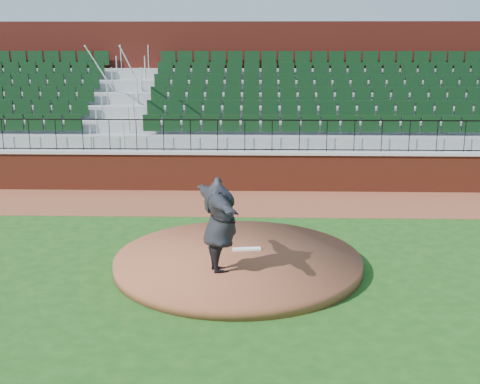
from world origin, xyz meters
The scene contains 10 objects.
ground centered at (0.00, 0.00, 0.00)m, with size 90.00×90.00×0.00m, color #1A4614.
warning_track centered at (0.00, 5.40, 0.01)m, with size 34.00×3.20×0.01m, color brown.
field_wall centered at (0.00, 7.00, 0.60)m, with size 34.00×0.35×1.20m, color maroon.
wall_cap centered at (0.00, 7.00, 1.25)m, with size 34.00×0.45×0.10m, color #B7B7B7.
wall_railing centered at (0.00, 7.00, 1.80)m, with size 34.00×0.05×1.00m, color black, non-canonical shape.
seating_stands centered at (0.00, 9.72, 2.30)m, with size 34.00×5.10×4.60m, color gray, non-canonical shape.
concourse_wall centered at (0.00, 12.52, 2.75)m, with size 34.00×0.50×5.50m, color maroon.
pitchers_mound centered at (0.00, 0.01, 0.12)m, with size 5.29×5.29×0.25m, color brown.
pitching_rubber centered at (0.18, 0.42, 0.27)m, with size 0.62×0.16×0.04m, color white.
pitcher centered at (-0.33, -0.86, 1.22)m, with size 2.38×0.65×1.94m, color black.
Camera 1 is at (0.39, -12.28, 4.72)m, focal length 45.40 mm.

